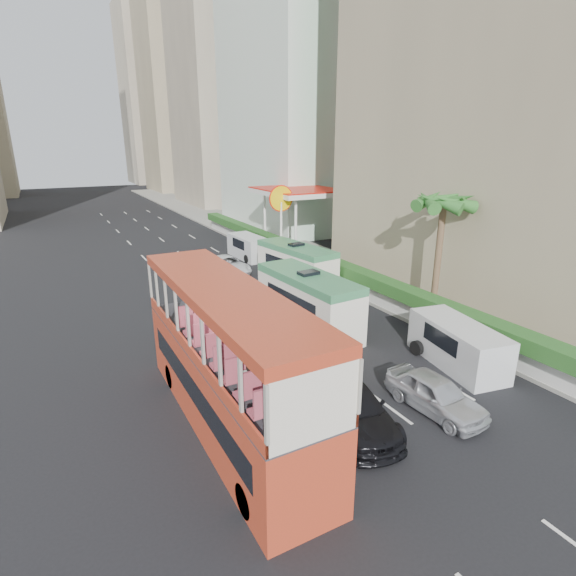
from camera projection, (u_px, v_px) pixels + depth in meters
ground_plane at (366, 382)px, 18.54m from camera, size 200.00×200.00×0.00m
double_decker_bus at (227, 359)px, 15.02m from camera, size 2.50×11.00×5.06m
car_silver_lane_a at (244, 331)px, 23.65m from camera, size 1.73×4.10×1.32m
car_silver_lane_b at (433, 410)px, 16.62m from camera, size 1.83×4.10×1.37m
car_black at (350, 424)px, 15.81m from camera, size 2.85×5.29×1.46m
van_asset at (227, 273)px, 34.06m from camera, size 2.84×4.94×1.30m
minibus_near at (308, 302)px, 23.48m from camera, size 2.65×6.88×3.00m
minibus_far at (296, 266)px, 30.58m from camera, size 2.95×6.65×2.85m
panel_van_near at (457, 345)px, 19.78m from camera, size 2.76×5.06×1.92m
panel_van_far at (249, 247)px, 38.35m from camera, size 2.08×4.80×1.89m
sidewalk at (279, 244)px, 43.48m from camera, size 6.00×120.00×0.18m
kerb_wall at (315, 268)px, 32.84m from camera, size 0.30×44.00×1.00m
hedge at (315, 257)px, 32.58m from camera, size 1.10×44.00×0.70m
palm_tree at (438, 260)px, 24.39m from camera, size 0.36×0.36×6.40m
shell_station at (298, 219)px, 41.45m from camera, size 6.50×8.00×5.50m
tower_mid at (230, 34)px, 67.46m from camera, size 16.00×16.00×50.00m
tower_far_a at (180, 76)px, 87.96m from camera, size 14.00×14.00×44.00m
tower_far_b at (155, 96)px, 106.94m from camera, size 14.00×14.00×40.00m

